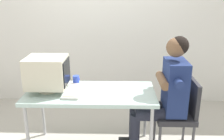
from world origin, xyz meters
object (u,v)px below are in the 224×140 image
at_px(office_chair, 180,111).
at_px(desk, 91,96).
at_px(person_seated, 165,91).
at_px(keyboard, 74,91).
at_px(crt_monitor, 47,72).
at_px(desk_mug, 76,80).

bearing_deg(office_chair, desk, -179.52).
bearing_deg(person_seated, desk, -179.41).
bearing_deg(office_chair, keyboard, -178.57).
height_order(crt_monitor, keyboard, crt_monitor).
bearing_deg(keyboard, office_chair, 1.43).
distance_m(keyboard, office_chair, 1.21).
relative_size(keyboard, office_chair, 0.50).
xyz_separation_m(office_chair, person_seated, (-0.18, -0.00, 0.24)).
distance_m(desk, person_seated, 0.82).
height_order(crt_monitor, desk_mug, crt_monitor).
bearing_deg(desk_mug, office_chair, -9.48).
bearing_deg(desk_mug, crt_monitor, -142.39).
distance_m(crt_monitor, person_seated, 1.30).
relative_size(desk, person_seated, 1.05).
bearing_deg(person_seated, crt_monitor, -179.55).
bearing_deg(desk_mug, person_seated, -11.17).
bearing_deg(desk_mug, keyboard, -87.62).
bearing_deg(office_chair, crt_monitor, -179.61).
xyz_separation_m(desk, desk_mug, (-0.19, 0.21, 0.11)).
height_order(desk, keyboard, keyboard).
distance_m(crt_monitor, keyboard, 0.35).
bearing_deg(keyboard, desk, 6.59).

